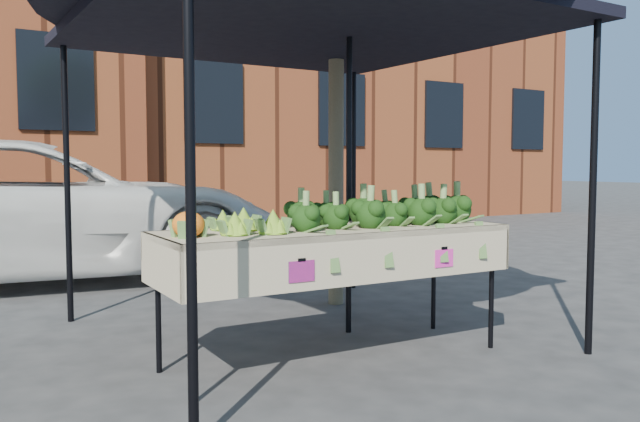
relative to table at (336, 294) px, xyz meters
The scene contains 9 objects.
ground 0.47m from the table, 30.19° to the right, with size 90.00×90.00×0.00m, color #2A2A2C.
table is the anchor object (origin of this frame).
canopy 1.12m from the table, 78.34° to the left, with size 3.16×3.16×2.74m, color black, non-canonical shape.
broccoli_heap 0.68m from the table, ahead, with size 1.53×0.56×0.25m, color #13330F.
romanesco_cluster 0.86m from the table, behind, with size 0.42×0.56×0.19m, color #A2C139.
cauliflower_pair 1.18m from the table, behind, with size 0.19×0.19×0.17m, color orange.
vehicle 5.22m from the table, 105.81° to the left, with size 2.66×1.60×5.77m, color white.
street_tree 2.42m from the table, 56.88° to the left, with size 2.10×2.10×4.14m, color #1E4C14, non-canonical shape.
building_right 14.82m from the table, 60.20° to the left, with size 12.00×8.00×8.50m, color maroon.
Camera 1 is at (-2.49, -3.57, 1.32)m, focal length 36.53 mm.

